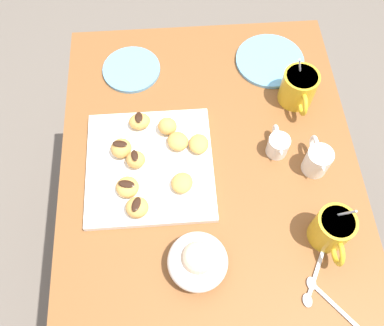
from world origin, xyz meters
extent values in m
plane|color=#665B51|center=(0.00, 0.00, 0.00)|extent=(8.00, 8.00, 0.00)
cube|color=brown|center=(0.00, 0.00, 0.72)|extent=(0.93, 0.72, 0.04)
cube|color=brown|center=(-0.41, -0.30, 0.35)|extent=(0.07, 0.07, 0.70)
cube|color=brown|center=(-0.41, 0.30, 0.35)|extent=(0.07, 0.07, 0.70)
cube|color=white|center=(-0.01, -0.14, 0.75)|extent=(0.30, 0.30, 0.02)
cylinder|color=gold|center=(-0.19, 0.24, 0.78)|extent=(0.09, 0.09, 0.09)
torus|color=gold|center=(-0.13, 0.24, 0.79)|extent=(0.06, 0.01, 0.06)
cylinder|color=black|center=(-0.19, 0.24, 0.82)|extent=(0.08, 0.08, 0.01)
cylinder|color=silver|center=(-0.21, 0.24, 0.82)|extent=(0.02, 0.04, 0.12)
cylinder|color=gold|center=(0.19, 0.24, 0.79)|extent=(0.08, 0.08, 0.10)
torus|color=gold|center=(0.24, 0.24, 0.79)|extent=(0.06, 0.01, 0.06)
cylinder|color=black|center=(0.19, 0.24, 0.83)|extent=(0.07, 0.07, 0.01)
cylinder|color=silver|center=(0.17, 0.24, 0.82)|extent=(0.04, 0.05, 0.12)
cylinder|color=white|center=(0.02, 0.25, 0.77)|extent=(0.06, 0.06, 0.07)
cone|color=white|center=(0.05, 0.25, 0.80)|extent=(0.02, 0.02, 0.02)
torus|color=white|center=(-0.02, 0.25, 0.78)|extent=(0.05, 0.01, 0.05)
cylinder|color=white|center=(0.02, 0.25, 0.80)|extent=(0.05, 0.05, 0.01)
ellipsoid|color=white|center=(0.24, -0.05, 0.77)|extent=(0.13, 0.13, 0.07)
sphere|color=beige|center=(0.24, -0.05, 0.80)|extent=(0.07, 0.07, 0.07)
ellipsoid|color=green|center=(0.25, -0.05, 0.82)|extent=(0.02, 0.03, 0.01)
cylinder|color=white|center=(-0.03, 0.17, 0.77)|extent=(0.05, 0.05, 0.05)
cone|color=white|center=(-0.01, 0.17, 0.78)|extent=(0.02, 0.02, 0.02)
torus|color=white|center=(-0.07, 0.17, 0.77)|extent=(0.04, 0.01, 0.04)
cylinder|color=black|center=(-0.03, 0.17, 0.79)|extent=(0.04, 0.04, 0.01)
cylinder|color=#66A8DB|center=(-0.32, 0.20, 0.74)|extent=(0.19, 0.19, 0.01)
cylinder|color=#66A8DB|center=(-0.31, -0.19, 0.74)|extent=(0.16, 0.16, 0.01)
cube|color=silver|center=(0.26, 0.21, 0.74)|extent=(0.14, 0.08, 0.00)
ellipsoid|color=silver|center=(0.32, 0.17, 0.74)|extent=(0.03, 0.02, 0.01)
cube|color=silver|center=(0.35, 0.24, 0.74)|extent=(0.12, 0.10, 0.00)
ellipsoid|color=silver|center=(0.29, 0.19, 0.74)|extent=(0.03, 0.02, 0.01)
ellipsoid|color=#D19347|center=(0.05, -0.19, 0.77)|extent=(0.07, 0.07, 0.03)
ellipsoid|color=black|center=(0.05, -0.19, 0.79)|extent=(0.03, 0.04, 0.00)
ellipsoid|color=#D19347|center=(-0.05, -0.21, 0.77)|extent=(0.07, 0.07, 0.04)
ellipsoid|color=black|center=(-0.05, -0.21, 0.80)|extent=(0.02, 0.04, 0.00)
ellipsoid|color=#D19347|center=(-0.06, -0.07, 0.77)|extent=(0.07, 0.07, 0.03)
ellipsoid|color=#D19347|center=(-0.01, -0.18, 0.77)|extent=(0.05, 0.05, 0.04)
ellipsoid|color=black|center=(-0.01, -0.18, 0.79)|extent=(0.03, 0.02, 0.00)
ellipsoid|color=#D19347|center=(0.11, -0.17, 0.77)|extent=(0.06, 0.06, 0.03)
ellipsoid|color=black|center=(0.11, -0.17, 0.79)|extent=(0.04, 0.03, 0.00)
ellipsoid|color=#D19347|center=(0.05, -0.07, 0.77)|extent=(0.07, 0.07, 0.03)
ellipsoid|color=#D19347|center=(-0.05, -0.02, 0.77)|extent=(0.06, 0.05, 0.03)
ellipsoid|color=#D19347|center=(-0.10, -0.10, 0.77)|extent=(0.06, 0.06, 0.04)
ellipsoid|color=#D19347|center=(-0.12, -0.17, 0.77)|extent=(0.05, 0.06, 0.03)
ellipsoid|color=black|center=(-0.12, -0.17, 0.79)|extent=(0.03, 0.02, 0.00)
camera|label=1|loc=(0.45, -0.07, 1.63)|focal=38.76mm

